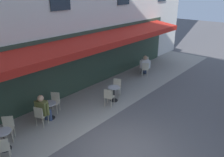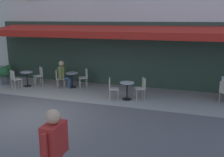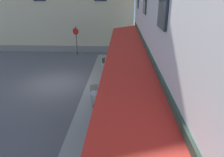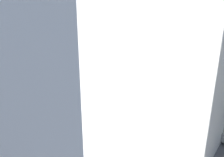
{
  "view_description": "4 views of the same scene",
  "coord_description": "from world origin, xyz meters",
  "views": [
    {
      "loc": [
        5.04,
        3.85,
        5.36
      ],
      "look_at": [
        -2.49,
        -2.58,
        1.35
      ],
      "focal_mm": 36.41,
      "sensor_mm": 36.0,
      "label": 1
    },
    {
      "loc": [
        -5.33,
        7.08,
        3.33
      ],
      "look_at": [
        -2.27,
        -2.37,
        0.96
      ],
      "focal_mm": 40.09,
      "sensor_mm": 36.0,
      "label": 2
    },
    {
      "loc": [
        -12.1,
        -3.92,
        5.18
      ],
      "look_at": [
        -2.22,
        -3.48,
        1.28
      ],
      "focal_mm": 34.11,
      "sensor_mm": 36.0,
      "label": 3
    },
    {
      "loc": [
        7.4,
        -15.12,
        5.8
      ],
      "look_at": [
        -3.13,
        -3.15,
        1.36
      ],
      "focal_mm": 30.37,
      "sensor_mm": 36.0,
      "label": 4
    }
  ],
  "objects": [
    {
      "name": "potted_plant_entrance_right",
      "position": [
        4.61,
        -4.4,
        0.44
      ],
      "size": [
        0.51,
        0.51,
        0.77
      ],
      "color": "#4C4C51",
      "rests_on": "ground_plane"
    },
    {
      "name": "cafe_chair_cream_by_window",
      "position": [
        2.12,
        -3.74,
        0.55
      ],
      "size": [
        0.56,
        0.56,
        0.91
      ],
      "color": "beige",
      "rests_on": "ground_plane"
    },
    {
      "name": "cafe_chair_cream_corner_left",
      "position": [
        -3.39,
        -3.01,
        0.55
      ],
      "size": [
        0.54,
        0.54,
        0.91
      ],
      "color": "beige",
      "rests_on": "ground_plane"
    },
    {
      "name": "ground_plane",
      "position": [
        0.0,
        0.0,
        0.0
      ],
      "size": [
        70.0,
        70.0,
        0.0
      ],
      "primitive_type": "plane",
      "color": "#565456"
    },
    {
      "name": "cafe_table_far_end",
      "position": [
        2.53,
        -3.26,
        0.49
      ],
      "size": [
        0.6,
        0.6,
        0.75
      ],
      "color": "black",
      "rests_on": "ground_plane"
    },
    {
      "name": "seated_patron_in_olive",
      "position": [
        0.66,
        -3.63,
        0.71
      ],
      "size": [
        0.65,
        0.66,
        1.34
      ],
      "color": "navy",
      "rests_on": "ground_plane"
    },
    {
      "name": "cafe_chair_cream_near_door",
      "position": [
        0.86,
        -3.55,
        0.55
      ],
      "size": [
        0.51,
        0.51,
        0.91
      ],
      "color": "beige",
      "rests_on": "ground_plane"
    },
    {
      "name": "potted_plant_under_sign",
      "position": [
        3.89,
        -3.27,
        0.56
      ],
      "size": [
        0.57,
        0.57,
        0.94
      ],
      "color": "#4C4C51",
      "rests_on": "ground_plane"
    },
    {
      "name": "cafe_chair_cream_corner_right",
      "position": [
        -7.74,
        -4.05,
        0.55
      ],
      "size": [
        0.53,
        0.53,
        0.91
      ],
      "color": "beige",
      "rests_on": "ground_plane"
    },
    {
      "name": "cafe_table_near_entrance",
      "position": [
        0.27,
        -3.77,
        0.49
      ],
      "size": [
        0.6,
        0.6,
        0.75
      ],
      "color": "black",
      "rests_on": "ground_plane"
    },
    {
      "name": "seated_companion_in_white",
      "position": [
        -6.85,
        -3.53,
        0.71
      ],
      "size": [
        0.67,
        0.65,
        1.34
      ],
      "color": "navy",
      "rests_on": "ground_plane"
    },
    {
      "name": "cafe_chair_cream_kerbside",
      "position": [
        2.81,
        -2.7,
        0.55
      ],
      "size": [
        0.54,
        0.54,
        0.91
      ],
      "color": "beige",
      "rests_on": "ground_plane"
    },
    {
      "name": "sidewalk_cafe_terrace",
      "position": [
        -3.25,
        -3.4,
        0.0
      ],
      "size": [
        20.5,
        3.2,
        0.01
      ],
      "primitive_type": "cube",
      "color": "gray",
      "rests_on": "ground_plane"
    },
    {
      "name": "cafe_table_streetside",
      "position": [
        -7.16,
        -3.8,
        0.49
      ],
      "size": [
        0.6,
        0.6,
        0.75
      ],
      "color": "black",
      "rests_on": "ground_plane"
    },
    {
      "name": "walking_pedestrian_in_red",
      "position": [
        -3.03,
        3.42,
        1.03
      ],
      "size": [
        0.3,
        0.73,
        1.76
      ],
      "color": "navy",
      "rests_on": "ground_plane"
    },
    {
      "name": "cafe_chair_cream_facing_street",
      "position": [
        -0.27,
        -4.11,
        0.55
      ],
      "size": [
        0.55,
        0.55,
        0.91
      ],
      "color": "beige",
      "rests_on": "ground_plane"
    },
    {
      "name": "cafe_chair_cream_back_row",
      "position": [
        -6.68,
        -3.39,
        0.55
      ],
      "size": [
        0.56,
        0.56,
        0.91
      ],
      "color": "beige",
      "rests_on": "ground_plane"
    },
    {
      "name": "parked_car_red",
      "position": [
        -7.06,
        3.94,
        0.71
      ],
      "size": [
        4.39,
        2.01,
        1.33
      ],
      "color": "#A81E19",
      "rests_on": "ground_plane"
    },
    {
      "name": "cafe_chair_cream_under_awning",
      "position": [
        -2.21,
        -2.55,
        0.55
      ],
      "size": [
        0.5,
        0.5,
        0.91
      ],
      "color": "beige",
      "rests_on": "ground_plane"
    },
    {
      "name": "potted_plant_mid_terrace",
      "position": [
        5.42,
        -3.49,
        0.51
      ],
      "size": [
        0.45,
        0.45,
        1.05
      ],
      "color": "#4C4C51",
      "rests_on": "ground_plane"
    },
    {
      "name": "cafe_table_mid_terrace",
      "position": [
        -2.82,
        -2.73,
        0.49
      ],
      "size": [
        0.6,
        0.6,
        0.75
      ],
      "color": "black",
      "rests_on": "ground_plane"
    }
  ]
}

